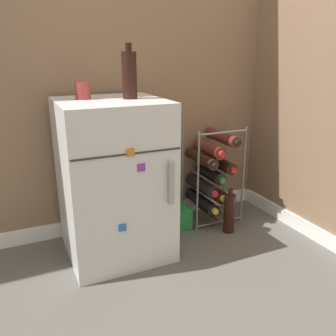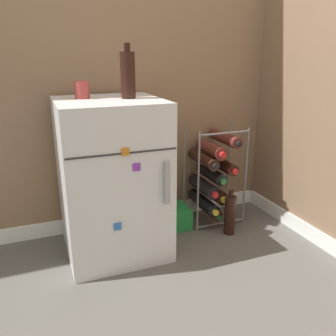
# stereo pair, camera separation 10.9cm
# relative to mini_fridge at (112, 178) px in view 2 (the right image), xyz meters

# --- Properties ---
(ground_plane) EXTENTS (14.00, 14.00, 0.00)m
(ground_plane) POSITION_rel_mini_fridge_xyz_m (0.24, -0.26, -0.42)
(ground_plane) COLOR #56544F
(wall_back) EXTENTS (6.70, 0.07, 2.50)m
(wall_back) POSITION_rel_mini_fridge_xyz_m (0.24, 0.32, 0.82)
(wall_back) COLOR #84664C
(wall_back) RESTS_ON ground_plane
(mini_fridge) EXTENTS (0.52, 0.55, 0.83)m
(mini_fridge) POSITION_rel_mini_fridge_xyz_m (0.00, 0.00, 0.00)
(mini_fridge) COLOR silver
(mini_fridge) RESTS_ON ground_plane
(wine_rack) EXTENTS (0.34, 0.33, 0.62)m
(wine_rack) POSITION_rel_mini_fridge_xyz_m (0.66, 0.11, -0.10)
(wine_rack) COLOR slate
(wine_rack) RESTS_ON ground_plane
(soda_box) EXTENTS (0.21, 0.20, 0.13)m
(soda_box) POSITION_rel_mini_fridge_xyz_m (0.39, 0.13, -0.35)
(soda_box) COLOR #1E7F38
(soda_box) RESTS_ON ground_plane
(fridge_top_cup) EXTENTS (0.07, 0.07, 0.08)m
(fridge_top_cup) POSITION_rel_mini_fridge_xyz_m (-0.12, 0.07, 0.46)
(fridge_top_cup) COLOR maroon
(fridge_top_cup) RESTS_ON mini_fridge
(fridge_top_bottle) EXTENTS (0.07, 0.07, 0.26)m
(fridge_top_bottle) POSITION_rel_mini_fridge_xyz_m (0.10, -0.00, 0.53)
(fridge_top_bottle) COLOR black
(fridge_top_bottle) RESTS_ON mini_fridge
(loose_bottle_floor) EXTENTS (0.07, 0.07, 0.28)m
(loose_bottle_floor) POSITION_rel_mini_fridge_xyz_m (0.69, -0.08, -0.29)
(loose_bottle_floor) COLOR black
(loose_bottle_floor) RESTS_ON ground_plane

